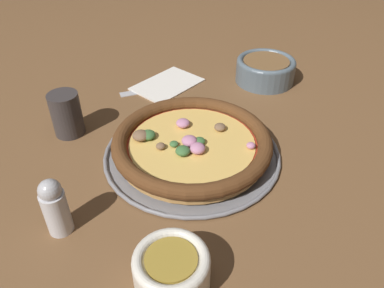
{
  "coord_description": "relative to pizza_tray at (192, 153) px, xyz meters",
  "views": [
    {
      "loc": [
        0.18,
        0.53,
        0.45
      ],
      "look_at": [
        0.0,
        0.0,
        0.03
      ],
      "focal_mm": 35.0,
      "sensor_mm": 36.0,
      "label": 1
    }
  ],
  "objects": [
    {
      "name": "pizza",
      "position": [
        0.0,
        -0.0,
        0.02
      ],
      "size": [
        0.3,
        0.3,
        0.04
      ],
      "color": "tan",
      "rests_on": "pizza_tray"
    },
    {
      "name": "pepper_shaker",
      "position": [
        0.25,
        0.11,
        0.04
      ],
      "size": [
        0.04,
        0.04,
        0.1
      ],
      "color": "silver",
      "rests_on": "ground_plane"
    },
    {
      "name": "fork",
      "position": [
        0.01,
        -0.28,
        -0.0
      ],
      "size": [
        0.18,
        0.02,
        0.0
      ],
      "rotation": [
        0.0,
        0.0,
        6.31
      ],
      "color": "#B7B7BC",
      "rests_on": "ground_plane"
    },
    {
      "name": "bowl_far",
      "position": [
        -0.27,
        -0.23,
        0.03
      ],
      "size": [
        0.15,
        0.15,
        0.06
      ],
      "color": "slate",
      "rests_on": "ground_plane"
    },
    {
      "name": "napkin",
      "position": [
        -0.03,
        -0.29,
        -0.0
      ],
      "size": [
        0.2,
        0.18,
        0.01
      ],
      "rotation": [
        0.0,
        0.0,
        0.52
      ],
      "color": "white",
      "rests_on": "ground_plane"
    },
    {
      "name": "drinking_cup",
      "position": [
        0.22,
        -0.15,
        0.04
      ],
      "size": [
        0.06,
        0.06,
        0.09
      ],
      "color": "#383333",
      "rests_on": "ground_plane"
    },
    {
      "name": "pizza_tray",
      "position": [
        0.0,
        0.0,
        0.0
      ],
      "size": [
        0.34,
        0.34,
        0.01
      ],
      "color": "gray",
      "rests_on": "ground_plane"
    },
    {
      "name": "bowl_near",
      "position": [
        0.11,
        0.25,
        0.03
      ],
      "size": [
        0.1,
        0.1,
        0.06
      ],
      "color": "silver",
      "rests_on": "ground_plane"
    },
    {
      "name": "ground_plane",
      "position": [
        0.0,
        0.0,
        -0.0
      ],
      "size": [
        3.0,
        3.0,
        0.0
      ],
      "primitive_type": "plane",
      "color": "brown"
    }
  ]
}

